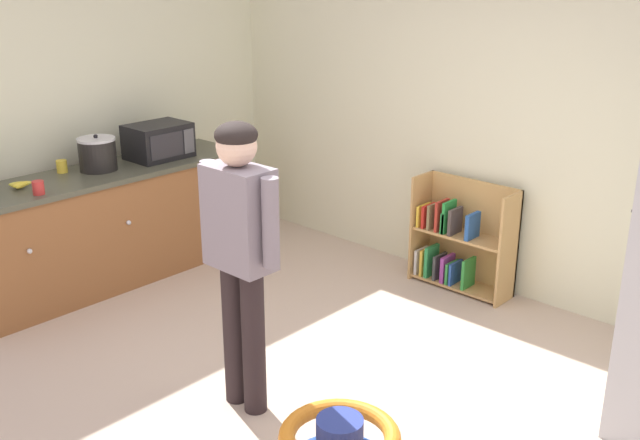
{
  "coord_description": "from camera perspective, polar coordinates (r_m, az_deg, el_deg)",
  "views": [
    {
      "loc": [
        2.7,
        -2.49,
        2.41
      ],
      "look_at": [
        -0.03,
        0.47,
        1.0
      ],
      "focal_mm": 41.19,
      "sensor_mm": 36.0,
      "label": 1
    }
  ],
  "objects": [
    {
      "name": "crock_pot",
      "position": [
        5.87,
        -16.91,
        4.93
      ],
      "size": [
        0.29,
        0.29,
        0.28
      ],
      "color": "black",
      "rests_on": "kitchen_counter"
    },
    {
      "name": "left_side_wall",
      "position": [
        6.35,
        -15.58,
        9.1
      ],
      "size": [
        0.06,
        2.99,
        2.7
      ],
      "primitive_type": "cube",
      "color": "beige",
      "rests_on": "ground"
    },
    {
      "name": "standing_person",
      "position": [
        3.93,
        -6.22,
        -1.7
      ],
      "size": [
        0.57,
        0.22,
        1.65
      ],
      "color": "#2A2021",
      "rests_on": "ground"
    },
    {
      "name": "ground_plane",
      "position": [
        4.39,
        -3.99,
        -13.95
      ],
      "size": [
        12.0,
        12.0,
        0.0
      ],
      "primitive_type": "plane",
      "color": "#C5AF9A",
      "rests_on": "ground"
    },
    {
      "name": "bookshelf",
      "position": [
        5.78,
        10.78,
        -1.63
      ],
      "size": [
        0.8,
        0.28,
        0.85
      ],
      "color": "tan",
      "rests_on": "ground"
    },
    {
      "name": "yellow_cup",
      "position": [
        5.91,
        -19.42,
        3.95
      ],
      "size": [
        0.08,
        0.08,
        0.09
      ],
      "primitive_type": "cylinder",
      "color": "yellow",
      "rests_on": "kitchen_counter"
    },
    {
      "name": "back_wall",
      "position": [
        5.62,
        13.32,
        8.02
      ],
      "size": [
        5.2,
        0.06,
        2.7
      ],
      "primitive_type": "cube",
      "color": "beige",
      "rests_on": "ground"
    },
    {
      "name": "kitchen_counter",
      "position": [
        5.99,
        -16.21,
        -0.48
      ],
      "size": [
        0.65,
        2.39,
        0.9
      ],
      "color": "brown",
      "rests_on": "ground"
    },
    {
      "name": "microwave",
      "position": [
        6.12,
        -12.44,
        6.01
      ],
      "size": [
        0.37,
        0.48,
        0.28
      ],
      "color": "black",
      "rests_on": "kitchen_counter"
    },
    {
      "name": "banana_bunch",
      "position": [
        5.6,
        -22.19,
        2.58
      ],
      "size": [
        0.15,
        0.16,
        0.04
      ],
      "color": "yellow",
      "rests_on": "kitchen_counter"
    },
    {
      "name": "red_cup",
      "position": [
        5.4,
        -21.04,
        2.36
      ],
      "size": [
        0.08,
        0.08,
        0.09
      ],
      "primitive_type": "cylinder",
      "color": "red",
      "rests_on": "kitchen_counter"
    }
  ]
}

